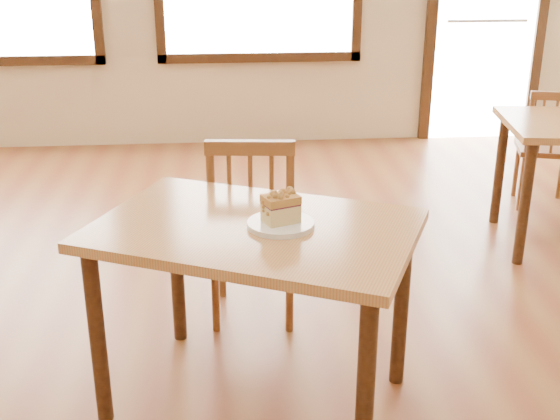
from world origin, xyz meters
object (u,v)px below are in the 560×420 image
Objects in this scene: cafe_table_main at (255,251)px; plate at (281,224)px; cake_slice at (281,207)px; cafe_chair_second at (547,147)px; cafe_chair_main at (253,227)px.

cafe_table_main is 0.15m from plate.
plate is 0.07m from cake_slice.
cake_slice reaches higher than cafe_chair_second.
cafe_chair_main is (0.03, 0.65, -0.17)m from cafe_table_main.
plate is 1.64× the size of cake_slice.
cafe_chair_main is 2.44m from cafe_chair_second.
cake_slice is at bearing 10.24° from cafe_table_main.
cafe_chair_second is 2.85m from plate.
cafe_chair_main is 3.87× the size of plate.
cafe_table_main is 1.45× the size of cafe_chair_main.
cafe_table_main is 0.20m from cake_slice.
cafe_chair_main is 0.77m from cake_slice.
cafe_chair_second is at bearing 68.92° from cafe_table_main.
cafe_chair_main is 0.74m from plate.
plate reaches higher than cafe_table_main.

